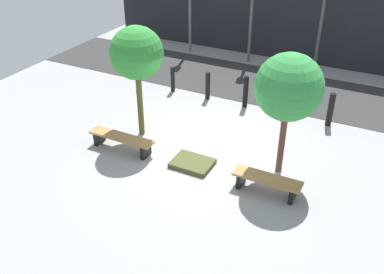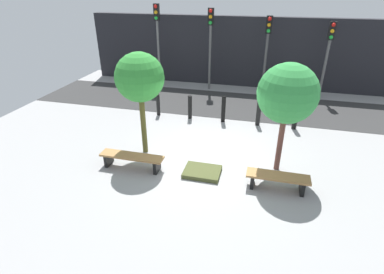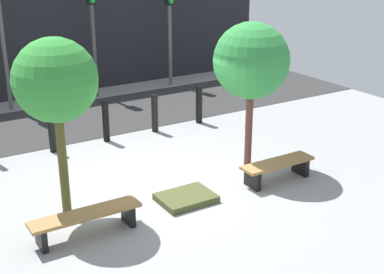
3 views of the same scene
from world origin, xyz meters
TOP-DOWN VIEW (x-y plane):
  - ground_plane at (0.00, 0.00)m, footprint 18.00×18.00m
  - road_strip at (0.00, 4.89)m, footprint 18.00×3.39m
  - building_facade at (0.00, 8.06)m, footprint 16.20×0.50m
  - bench_left at (-2.10, -1.09)m, footprint 1.92×0.42m
  - bench_right at (2.10, -1.09)m, footprint 1.65×0.45m
  - planter_bed at (0.00, -0.89)m, footprint 1.05×0.80m
  - tree_behind_left_bench at (-2.10, -0.08)m, footprint 1.47×1.47m
  - tree_behind_right_bench at (2.10, -0.08)m, footprint 1.62×1.62m
  - bollard_left at (-1.37, 2.95)m, footprint 0.16×0.16m
  - bollard_center at (0.00, 2.95)m, footprint 0.16×0.16m
  - bollard_right at (1.37, 2.95)m, footprint 0.17×0.17m
  - bollard_far_right at (2.73, 2.95)m, footprint 0.18×0.18m
  - traffic_light_mid_west at (-1.36, 6.88)m, footprint 0.28×0.27m
  - traffic_light_mid_east at (1.36, 6.88)m, footprint 0.28×0.27m
  - traffic_light_east at (4.07, 6.88)m, footprint 0.28×0.27m

SIDE VIEW (x-z plane):
  - ground_plane at x=0.00m, z-range 0.00..0.00m
  - road_strip at x=0.00m, z-range 0.00..0.01m
  - planter_bed at x=0.00m, z-range 0.00..0.13m
  - bench_right at x=2.10m, z-range 0.09..0.52m
  - bench_left at x=-2.10m, z-range 0.10..0.54m
  - bollard_left at x=-1.37m, z-range 0.00..0.95m
  - bollard_right at x=1.37m, z-range 0.00..1.00m
  - bollard_far_right at x=2.73m, z-range 0.00..1.05m
  - bollard_center at x=0.00m, z-range 0.00..1.07m
  - building_facade at x=0.00m, z-range 0.00..3.51m
  - tree_behind_right_bench at x=2.10m, z-range 0.76..3.93m
  - traffic_light_east at x=4.07m, z-range 0.67..4.16m
  - tree_behind_left_bench at x=-2.10m, z-range 0.86..4.09m
  - traffic_light_mid_east at x=1.36m, z-range 0.70..4.36m
  - traffic_light_mid_west at x=-1.36m, z-range 0.74..4.68m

